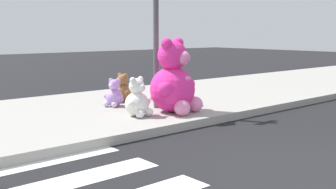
{
  "coord_description": "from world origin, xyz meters",
  "views": [
    {
      "loc": [
        -4.22,
        -2.1,
        1.68
      ],
      "look_at": [
        0.63,
        3.6,
        0.55
      ],
      "focal_mm": 44.21,
      "sensor_mm": 36.0,
      "label": 1
    }
  ],
  "objects_px": {
    "plush_red": "(158,91)",
    "plush_pink_large": "(174,83)",
    "sign_pole": "(156,24)",
    "plush_lavender": "(114,95)",
    "plush_lime": "(182,94)",
    "plush_brown": "(122,90)",
    "plush_white": "(138,101)"
  },
  "relations": [
    {
      "from": "sign_pole",
      "to": "plush_pink_large",
      "type": "height_order",
      "value": "sign_pole"
    },
    {
      "from": "plush_pink_large",
      "to": "plush_white",
      "type": "relative_size",
      "value": 1.96
    },
    {
      "from": "plush_pink_large",
      "to": "plush_brown",
      "type": "distance_m",
      "value": 1.69
    },
    {
      "from": "plush_brown",
      "to": "sign_pole",
      "type": "bearing_deg",
      "value": -83.92
    },
    {
      "from": "plush_white",
      "to": "plush_pink_large",
      "type": "bearing_deg",
      "value": -10.06
    },
    {
      "from": "plush_white",
      "to": "sign_pole",
      "type": "bearing_deg",
      "value": 29.52
    },
    {
      "from": "plush_lavender",
      "to": "plush_white",
      "type": "relative_size",
      "value": 0.8
    },
    {
      "from": "plush_red",
      "to": "plush_brown",
      "type": "height_order",
      "value": "plush_brown"
    },
    {
      "from": "plush_pink_large",
      "to": "plush_white",
      "type": "height_order",
      "value": "plush_pink_large"
    },
    {
      "from": "plush_lavender",
      "to": "plush_brown",
      "type": "bearing_deg",
      "value": 39.22
    },
    {
      "from": "plush_red",
      "to": "plush_white",
      "type": "height_order",
      "value": "plush_white"
    },
    {
      "from": "plush_lavender",
      "to": "sign_pole",
      "type": "bearing_deg",
      "value": -50.29
    },
    {
      "from": "plush_pink_large",
      "to": "plush_lime",
      "type": "distance_m",
      "value": 0.87
    },
    {
      "from": "plush_brown",
      "to": "plush_pink_large",
      "type": "bearing_deg",
      "value": -87.14
    },
    {
      "from": "plush_pink_large",
      "to": "plush_white",
      "type": "distance_m",
      "value": 0.83
    },
    {
      "from": "plush_lavender",
      "to": "plush_lime",
      "type": "relative_size",
      "value": 1.03
    },
    {
      "from": "sign_pole",
      "to": "plush_brown",
      "type": "xyz_separation_m",
      "value": [
        -0.11,
        1.07,
        -1.44
      ]
    },
    {
      "from": "plush_lime",
      "to": "sign_pole",
      "type": "bearing_deg",
      "value": 169.32
    },
    {
      "from": "sign_pole",
      "to": "plush_brown",
      "type": "distance_m",
      "value": 1.8
    },
    {
      "from": "plush_brown",
      "to": "plush_white",
      "type": "height_order",
      "value": "plush_white"
    },
    {
      "from": "plush_red",
      "to": "plush_lavender",
      "type": "height_order",
      "value": "plush_lavender"
    },
    {
      "from": "plush_red",
      "to": "plush_brown",
      "type": "distance_m",
      "value": 0.85
    },
    {
      "from": "plush_red",
      "to": "plush_brown",
      "type": "bearing_deg",
      "value": 161.84
    },
    {
      "from": "plush_white",
      "to": "plush_red",
      "type": "bearing_deg",
      "value": 40.08
    },
    {
      "from": "plush_brown",
      "to": "plush_lavender",
      "type": "distance_m",
      "value": 0.59
    },
    {
      "from": "plush_red",
      "to": "plush_pink_large",
      "type": "bearing_deg",
      "value": -117.44
    },
    {
      "from": "plush_red",
      "to": "sign_pole",
      "type": "bearing_deg",
      "value": -130.76
    },
    {
      "from": "sign_pole",
      "to": "plush_lavender",
      "type": "bearing_deg",
      "value": 129.71
    },
    {
      "from": "plush_lime",
      "to": "plush_red",
      "type": "bearing_deg",
      "value": 84.62
    },
    {
      "from": "plush_red",
      "to": "plush_white",
      "type": "xyz_separation_m",
      "value": [
        -1.49,
        -1.26,
        0.09
      ]
    },
    {
      "from": "sign_pole",
      "to": "plush_white",
      "type": "xyz_separation_m",
      "value": [
        -0.8,
        -0.45,
        -1.41
      ]
    },
    {
      "from": "plush_red",
      "to": "plush_lavender",
      "type": "relative_size",
      "value": 0.84
    }
  ]
}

